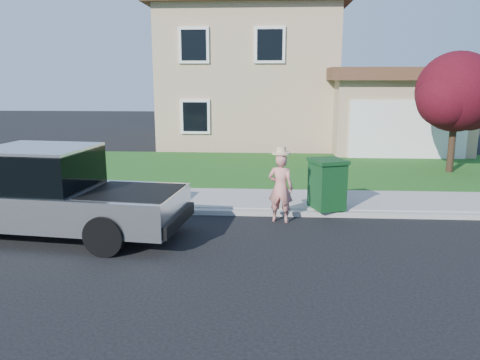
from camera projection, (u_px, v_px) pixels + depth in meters
name	position (u px, v px, depth m)	size (l,w,h in m)	color
ground	(210.00, 260.00, 8.40)	(80.00, 80.00, 0.00)	black
curb	(267.00, 213.00, 11.15)	(40.00, 0.20, 0.12)	gray
sidewalk	(267.00, 201.00, 12.22)	(40.00, 2.00, 0.15)	gray
lawn	(268.00, 169.00, 16.62)	(40.00, 7.00, 0.10)	#113E13
house	(275.00, 80.00, 23.64)	(14.00, 11.30, 6.85)	tan
pickup_truck	(48.00, 195.00, 9.57)	(5.80, 2.52, 1.85)	black
woman	(281.00, 187.00, 10.51)	(0.65, 0.50, 1.73)	tan
ornamental_tree	(458.00, 96.00, 15.40)	(2.91, 2.63, 4.00)	black
trash_bin	(327.00, 184.00, 11.12)	(0.97, 1.04, 1.19)	#0F3917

